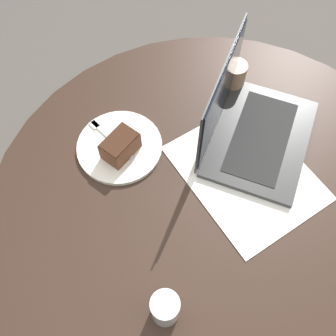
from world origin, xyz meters
name	(u,v)px	position (x,y,z in m)	size (l,w,h in m)	color
ground_plane	(200,274)	(0.00, 0.00, 0.00)	(12.00, 12.00, 0.00)	#4C4742
dining_table	(215,224)	(0.00, 0.00, 0.58)	(1.18, 1.18, 0.72)	black
paper_document	(246,173)	(-0.04, 0.11, 0.72)	(0.39, 0.31, 0.00)	white
plate	(120,147)	(-0.28, -0.14, 0.72)	(0.23, 0.23, 0.01)	silver
cake_slice	(120,146)	(-0.26, -0.15, 0.76)	(0.09, 0.11, 0.06)	brown
fork	(108,136)	(-0.32, -0.16, 0.73)	(0.17, 0.06, 0.00)	silver
coffee_glass	(234,76)	(-0.30, 0.24, 0.76)	(0.07, 0.07, 0.09)	#997556
water_glass	(165,308)	(0.15, -0.24, 0.77)	(0.06, 0.06, 0.10)	silver
laptop	(250,127)	(-0.13, 0.18, 0.76)	(0.41, 0.43, 0.25)	#2D2D2D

